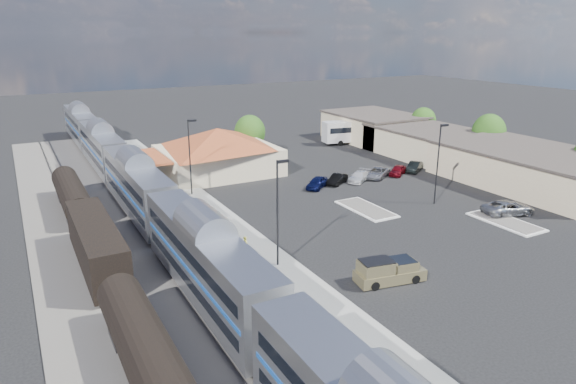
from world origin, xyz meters
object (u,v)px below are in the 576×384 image
station_depot (218,151)px  suv (508,208)px  pickup_truck (390,271)px  coach_bus (357,130)px

station_depot → suv: (20.70, -30.49, -2.36)m
suv → station_depot: bearing=47.2°
station_depot → suv: 36.93m
pickup_truck → coach_bus: bearing=-23.1°
pickup_truck → suv: (20.79, 6.02, -0.11)m
pickup_truck → suv: bearing=-63.8°
suv → coach_bus: size_ratio=0.44×
station_depot → coach_bus: (28.56, 7.30, -0.86)m
pickup_truck → suv: pickup_truck is taller
station_depot → pickup_truck: station_depot is taller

